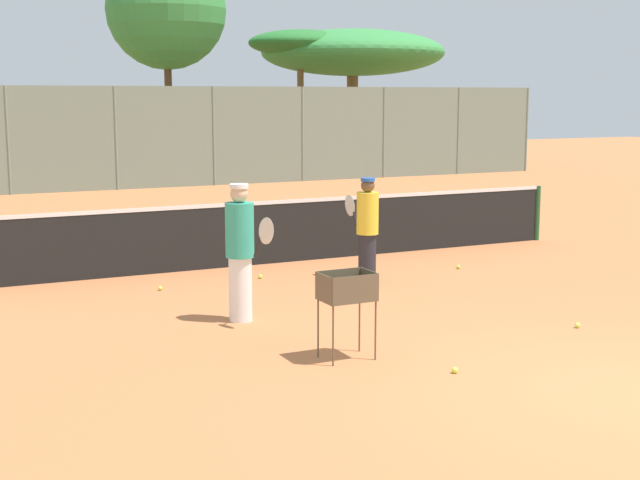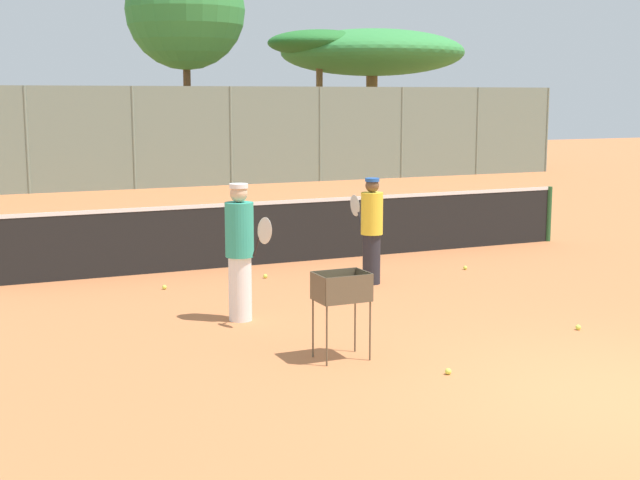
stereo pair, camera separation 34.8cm
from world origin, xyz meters
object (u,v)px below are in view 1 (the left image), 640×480
at_px(ball_cart, 347,294).
at_px(parked_car, 165,156).
at_px(player_red_cap, 240,251).
at_px(tennis_net, 297,229).
at_px(player_white_outfit, 367,229).

xyz_separation_m(ball_cart, parked_car, (4.62, 22.73, -0.06)).
relative_size(player_red_cap, parked_car, 0.41).
relative_size(tennis_net, player_white_outfit, 6.54).
height_order(player_red_cap, parked_car, player_red_cap).
distance_m(player_red_cap, ball_cart, 2.07).
bearing_deg(ball_cart, parked_car, 78.50).
distance_m(tennis_net, player_white_outfit, 2.13).
xyz_separation_m(player_red_cap, ball_cart, (0.44, -2.02, -0.18)).
relative_size(player_red_cap, ball_cart, 1.83).
height_order(ball_cart, parked_car, parked_car).
distance_m(tennis_net, parked_car, 17.51).
distance_m(ball_cart, parked_car, 23.20).
xyz_separation_m(player_white_outfit, player_red_cap, (-2.54, -1.32, 0.07)).
xyz_separation_m(player_white_outfit, parked_car, (2.53, 19.40, -0.17)).
xyz_separation_m(tennis_net, parked_car, (2.73, 17.29, 0.10)).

